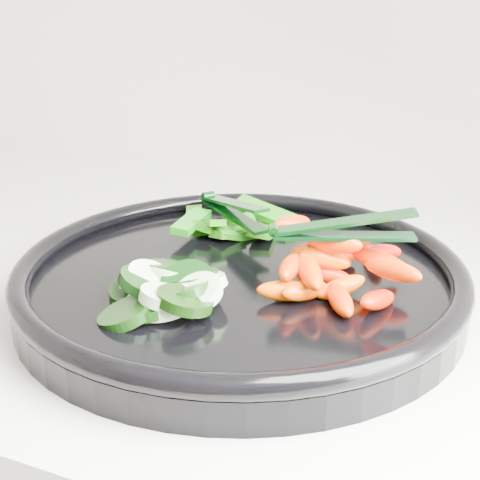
% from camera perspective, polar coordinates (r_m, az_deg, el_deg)
% --- Properties ---
extents(veggie_tray, '(0.39, 0.39, 0.04)m').
position_cam_1_polar(veggie_tray, '(0.56, -0.00, -3.30)').
color(veggie_tray, black).
rests_on(veggie_tray, counter).
extents(cucumber_pile, '(0.11, 0.12, 0.04)m').
position_cam_1_polar(cucumber_pile, '(0.52, -6.79, -4.10)').
color(cucumber_pile, black).
rests_on(cucumber_pile, veggie_tray).
extents(carrot_pile, '(0.14, 0.14, 0.05)m').
position_cam_1_polar(carrot_pile, '(0.53, 7.97, -2.35)').
color(carrot_pile, '#E75700').
rests_on(carrot_pile, veggie_tray).
extents(pepper_pile, '(0.12, 0.10, 0.04)m').
position_cam_1_polar(pepper_pile, '(0.65, -0.80, 1.30)').
color(pepper_pile, '#19750B').
rests_on(pepper_pile, veggie_tray).
extents(tong_carrot, '(0.11, 0.06, 0.02)m').
position_cam_1_polar(tong_carrot, '(0.52, 8.51, 0.92)').
color(tong_carrot, black).
rests_on(tong_carrot, carrot_pile).
extents(tong_pepper, '(0.10, 0.08, 0.02)m').
position_cam_1_polar(tong_pepper, '(0.64, -0.72, 2.73)').
color(tong_pepper, black).
rests_on(tong_pepper, pepper_pile).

